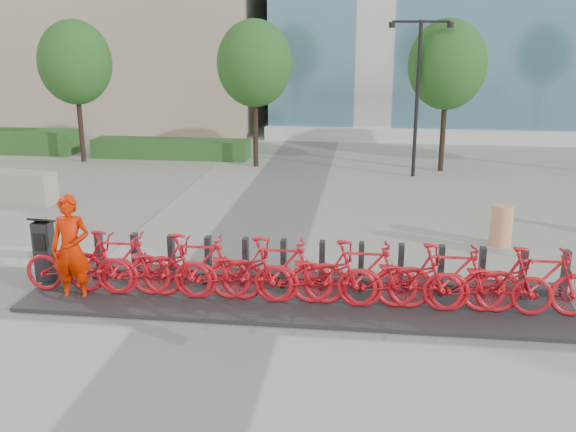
# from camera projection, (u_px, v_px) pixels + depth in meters

# --- Properties ---
(ground) EXTENTS (120.00, 120.00, 0.00)m
(ground) POSITION_uv_depth(u_px,v_px,m) (222.00, 302.00, 11.43)
(ground) COLOR #9A9788
(hedge_b) EXTENTS (6.00, 1.20, 0.70)m
(hedge_b) POSITION_uv_depth(u_px,v_px,m) (171.00, 148.00, 24.52)
(hedge_b) COLOR #2F6F2D
(hedge_b) RESTS_ON ground
(tree_0) EXTENTS (2.60, 2.60, 5.10)m
(tree_0) POSITION_uv_depth(u_px,v_px,m) (75.00, 63.00, 22.85)
(tree_0) COLOR #3A291F
(tree_0) RESTS_ON ground
(tree_1) EXTENTS (2.60, 2.60, 5.10)m
(tree_1) POSITION_uv_depth(u_px,v_px,m) (255.00, 64.00, 22.06)
(tree_1) COLOR #3A291F
(tree_1) RESTS_ON ground
(tree_2) EXTENTS (2.60, 2.60, 5.10)m
(tree_2) POSITION_uv_depth(u_px,v_px,m) (447.00, 65.00, 21.27)
(tree_2) COLOR #3A291F
(tree_2) RESTS_ON ground
(streetlamp) EXTENTS (2.00, 0.20, 5.00)m
(streetlamp) POSITION_uv_depth(u_px,v_px,m) (418.00, 81.00, 20.57)
(streetlamp) COLOR black
(streetlamp) RESTS_ON ground
(dock_pad) EXTENTS (9.60, 2.40, 0.08)m
(dock_pad) POSITION_uv_depth(u_px,v_px,m) (296.00, 297.00, 11.54)
(dock_pad) COLOR #28282A
(dock_pad) RESTS_ON ground
(dock_rail_posts) EXTENTS (8.74, 0.50, 0.85)m
(dock_rail_posts) POSITION_uv_depth(u_px,v_px,m) (322.00, 264.00, 11.82)
(dock_rail_posts) COLOR #28282C
(dock_rail_posts) RESTS_ON dock_pad
(bike_0) EXTENTS (2.02, 0.70, 1.06)m
(bike_0) POSITION_uv_depth(u_px,v_px,m) (79.00, 264.00, 11.53)
(bike_0) COLOR red
(bike_0) RESTS_ON dock_pad
(bike_1) EXTENTS (1.96, 0.55, 1.18)m
(bike_1) POSITION_uv_depth(u_px,v_px,m) (117.00, 263.00, 11.42)
(bike_1) COLOR red
(bike_1) RESTS_ON dock_pad
(bike_2) EXTENTS (2.02, 0.70, 1.06)m
(bike_2) POSITION_uv_depth(u_px,v_px,m) (156.00, 268.00, 11.35)
(bike_2) COLOR red
(bike_2) RESTS_ON dock_pad
(bike_3) EXTENTS (1.96, 0.55, 1.18)m
(bike_3) POSITION_uv_depth(u_px,v_px,m) (196.00, 266.00, 11.25)
(bike_3) COLOR red
(bike_3) RESTS_ON dock_pad
(bike_4) EXTENTS (2.02, 0.70, 1.06)m
(bike_4) POSITION_uv_depth(u_px,v_px,m) (236.00, 271.00, 11.18)
(bike_4) COLOR red
(bike_4) RESTS_ON dock_pad
(bike_5) EXTENTS (1.96, 0.55, 1.18)m
(bike_5) POSITION_uv_depth(u_px,v_px,m) (277.00, 270.00, 11.07)
(bike_5) COLOR red
(bike_5) RESTS_ON dock_pad
(bike_6) EXTENTS (2.02, 0.70, 1.06)m
(bike_6) POSITION_uv_depth(u_px,v_px,m) (318.00, 275.00, 11.00)
(bike_6) COLOR red
(bike_6) RESTS_ON dock_pad
(bike_7) EXTENTS (1.96, 0.55, 1.18)m
(bike_7) POSITION_uv_depth(u_px,v_px,m) (360.00, 274.00, 10.90)
(bike_7) COLOR red
(bike_7) RESTS_ON dock_pad
(bike_8) EXTENTS (2.02, 0.70, 1.06)m
(bike_8) POSITION_uv_depth(u_px,v_px,m) (403.00, 279.00, 10.83)
(bike_8) COLOR red
(bike_8) RESTS_ON dock_pad
(bike_9) EXTENTS (1.96, 0.55, 1.18)m
(bike_9) POSITION_uv_depth(u_px,v_px,m) (447.00, 278.00, 10.72)
(bike_9) COLOR red
(bike_9) RESTS_ON dock_pad
(bike_10) EXTENTS (2.02, 0.70, 1.06)m
(bike_10) POSITION_uv_depth(u_px,v_px,m) (491.00, 283.00, 10.65)
(bike_10) COLOR red
(bike_10) RESTS_ON dock_pad
(bike_11) EXTENTS (1.96, 0.55, 1.18)m
(bike_11) POSITION_uv_depth(u_px,v_px,m) (536.00, 282.00, 10.55)
(bike_11) COLOR red
(bike_11) RESTS_ON dock_pad
(kiosk) EXTENTS (0.41, 0.35, 1.27)m
(kiosk) POSITION_uv_depth(u_px,v_px,m) (44.00, 250.00, 12.03)
(kiosk) COLOR #28282C
(kiosk) RESTS_ON dock_pad
(worker_red) EXTENTS (0.72, 0.48, 1.93)m
(worker_red) POSITION_uv_depth(u_px,v_px,m) (71.00, 249.00, 11.23)
(worker_red) COLOR red
(worker_red) RESTS_ON ground
(construction_barrel) EXTENTS (0.59, 0.59, 0.93)m
(construction_barrel) POSITION_uv_depth(u_px,v_px,m) (501.00, 225.00, 14.34)
(construction_barrel) COLOR #F25800
(construction_barrel) RESTS_ON ground
(jersey_barrier) EXTENTS (2.41, 0.96, 0.91)m
(jersey_barrier) POSITION_uv_depth(u_px,v_px,m) (15.00, 187.00, 17.93)
(jersey_barrier) COLOR #AEAC94
(jersey_barrier) RESTS_ON ground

